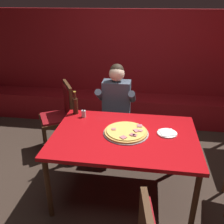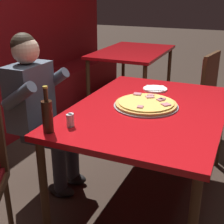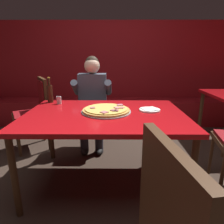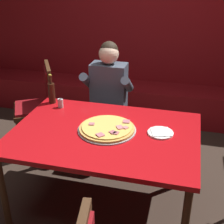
# 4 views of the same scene
# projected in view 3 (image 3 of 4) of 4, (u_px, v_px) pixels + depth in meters

# --- Properties ---
(ground_plane) EXTENTS (24.00, 24.00, 0.00)m
(ground_plane) POSITION_uv_depth(u_px,v_px,m) (106.00, 180.00, 2.13)
(ground_plane) COLOR #33261E
(booth_wall_panel) EXTENTS (6.80, 0.16, 1.90)m
(booth_wall_panel) POSITION_uv_depth(u_px,v_px,m) (109.00, 72.00, 3.96)
(booth_wall_panel) COLOR maroon
(booth_wall_panel) RESTS_ON ground_plane
(booth_bench) EXTENTS (6.46, 0.48, 0.46)m
(booth_bench) POSITION_uv_depth(u_px,v_px,m) (109.00, 112.00, 3.86)
(booth_bench) COLOR maroon
(booth_bench) RESTS_ON ground_plane
(main_dining_table) EXTENTS (1.52, 1.08, 0.75)m
(main_dining_table) POSITION_uv_depth(u_px,v_px,m) (105.00, 119.00, 1.94)
(main_dining_table) COLOR #422816
(main_dining_table) RESTS_ON ground_plane
(pizza) EXTENTS (0.48, 0.48, 0.05)m
(pizza) POSITION_uv_depth(u_px,v_px,m) (106.00, 110.00, 1.95)
(pizza) COLOR #9E9EA3
(pizza) RESTS_ON main_dining_table
(plate_white_paper) EXTENTS (0.21, 0.21, 0.02)m
(plate_white_paper) POSITION_uv_depth(u_px,v_px,m) (150.00, 110.00, 2.00)
(plate_white_paper) COLOR white
(plate_white_paper) RESTS_ON main_dining_table
(beer_bottle) EXTENTS (0.07, 0.07, 0.29)m
(beer_bottle) POSITION_uv_depth(u_px,v_px,m) (50.00, 93.00, 2.32)
(beer_bottle) COLOR black
(beer_bottle) RESTS_ON main_dining_table
(shaker_black_pepper) EXTENTS (0.04, 0.04, 0.09)m
(shaker_black_pepper) POSITION_uv_depth(u_px,v_px,m) (58.00, 101.00, 2.26)
(shaker_black_pepper) COLOR silver
(shaker_black_pepper) RESTS_ON main_dining_table
(shaker_red_pepper_flakes) EXTENTS (0.04, 0.04, 0.09)m
(shaker_red_pepper_flakes) POSITION_uv_depth(u_px,v_px,m) (60.00, 101.00, 2.26)
(shaker_red_pepper_flakes) COLOR silver
(shaker_red_pepper_flakes) RESTS_ON main_dining_table
(diner_seated_blue_shirt) EXTENTS (0.53, 0.53, 1.27)m
(diner_seated_blue_shirt) POSITION_uv_depth(u_px,v_px,m) (92.00, 99.00, 2.74)
(diner_seated_blue_shirt) COLOR black
(diner_seated_blue_shirt) RESTS_ON ground_plane
(dining_chair_near_left) EXTENTS (0.60, 0.60, 0.99)m
(dining_chair_near_left) POSITION_uv_depth(u_px,v_px,m) (36.00, 109.00, 2.76)
(dining_chair_near_left) COLOR #422816
(dining_chair_near_left) RESTS_ON ground_plane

